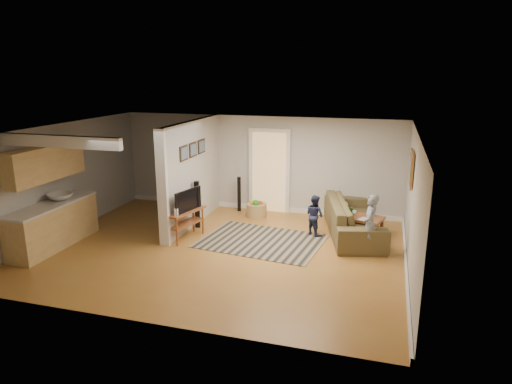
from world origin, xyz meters
TOP-DOWN VIEW (x-y plane):
  - ground at (0.00, 0.00)m, footprint 7.50×7.50m
  - room_shell at (-1.07, 0.43)m, footprint 7.54×6.02m
  - area_rug at (0.71, 0.71)m, footprint 2.80×2.19m
  - sofa at (2.60, 1.72)m, footprint 1.66×2.86m
  - coffee_table at (2.72, 1.82)m, footprint 1.20×0.90m
  - tv_console at (-0.94, 0.39)m, footprint 0.64×1.11m
  - speaker_left at (-1.00, 1.18)m, footprint 0.14×0.14m
  - speaker_right at (-0.46, 2.70)m, footprint 0.12×0.12m
  - toy_basket at (0.12, 2.35)m, footprint 0.52×0.52m
  - child at (3.00, 0.61)m, footprint 0.32×0.47m
  - toddler at (1.75, 1.44)m, footprint 0.58×0.55m

SIDE VIEW (x-z plane):
  - ground at x=0.00m, z-range 0.00..0.00m
  - sofa at x=2.60m, z-range -0.39..0.39m
  - child at x=3.00m, z-range -0.63..0.63m
  - toddler at x=1.75m, z-range -0.47..0.47m
  - area_rug at x=0.71m, z-range 0.00..0.01m
  - toy_basket at x=0.12m, z-range -0.04..0.42m
  - coffee_table at x=2.72m, z-range 0.01..0.64m
  - speaker_right at x=-0.46m, z-range 0.00..0.93m
  - speaker_left at x=-1.00m, z-range 0.00..1.13m
  - tv_console at x=-0.94m, z-range 0.15..1.05m
  - room_shell at x=-1.07m, z-range 0.20..2.72m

